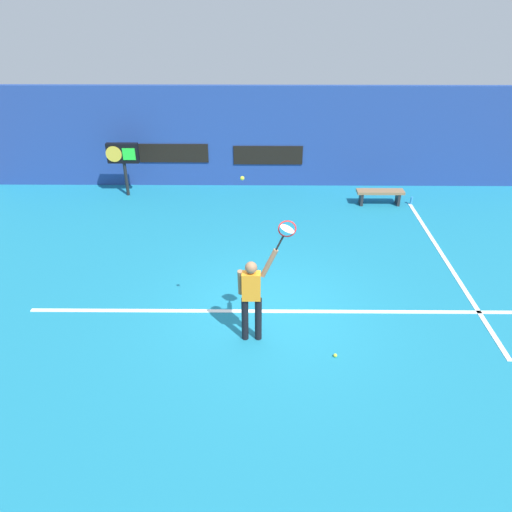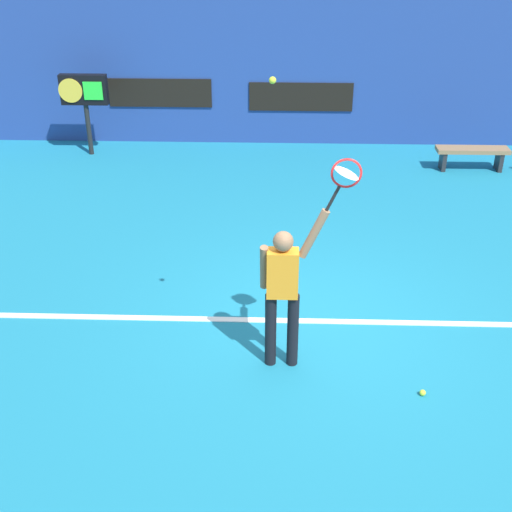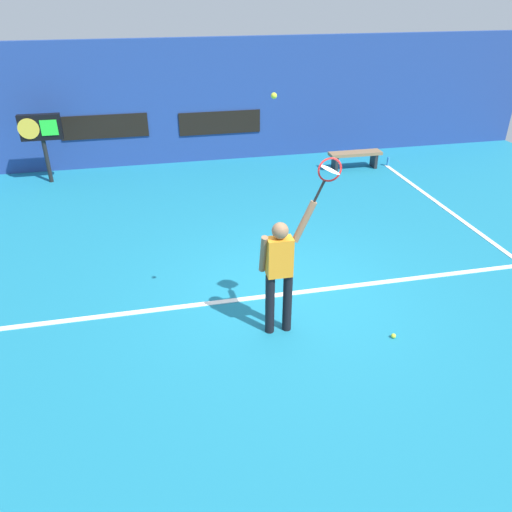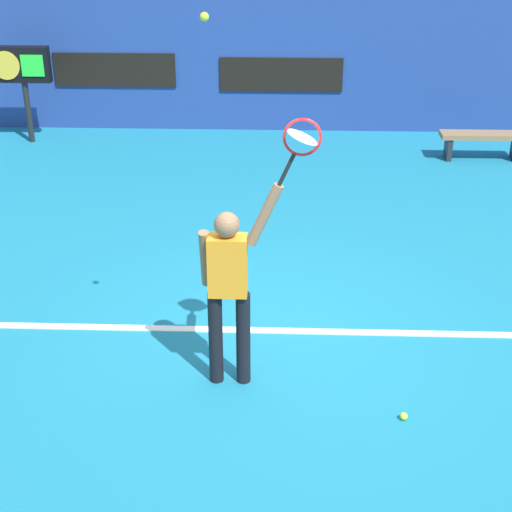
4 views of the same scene
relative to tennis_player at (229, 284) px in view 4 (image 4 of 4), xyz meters
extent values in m
plane|color=teal|center=(0.40, 0.87, -1.01)|extent=(18.00, 18.00, 0.00)
cube|color=navy|center=(0.40, 7.96, 0.57)|extent=(18.00, 0.20, 3.15)
cube|color=black|center=(0.40, 7.84, 0.02)|extent=(2.20, 0.03, 0.60)
cube|color=black|center=(-2.60, 7.84, 0.08)|extent=(2.20, 0.03, 0.60)
cube|color=white|center=(0.40, 0.86, -1.00)|extent=(10.00, 0.10, 0.01)
cylinder|color=black|center=(-0.13, 0.00, -0.55)|extent=(0.13, 0.13, 0.92)
cylinder|color=black|center=(0.12, 0.00, -0.55)|extent=(0.13, 0.13, 0.92)
cube|color=orange|center=(-0.01, 0.00, 0.19)|extent=(0.34, 0.20, 0.55)
sphere|color=#8C6647|center=(-0.01, 0.00, 0.57)|extent=(0.22, 0.22, 0.22)
cylinder|color=#8C6647|center=(0.31, 0.00, 0.67)|extent=(0.32, 0.09, 0.57)
cylinder|color=#8C6647|center=(-0.21, 0.08, 0.21)|extent=(0.09, 0.23, 0.58)
cylinder|color=black|center=(0.49, 0.00, 1.07)|extent=(0.15, 0.03, 0.29)
torus|color=red|center=(0.60, 0.00, 1.34)|extent=(0.41, 0.02, 0.41)
cylinder|color=silver|center=(0.60, 0.00, 1.34)|extent=(0.25, 0.27, 0.11)
sphere|color=#CCE033|center=(-0.14, -0.07, 2.27)|extent=(0.07, 0.07, 0.07)
cylinder|color=black|center=(-3.99, 7.02, -0.48)|extent=(0.10, 0.10, 1.06)
cube|color=black|center=(-3.99, 7.02, 0.35)|extent=(0.95, 0.18, 0.60)
cylinder|color=gold|center=(-4.24, 6.92, 0.35)|extent=(0.48, 0.02, 0.48)
cube|color=#26D833|center=(-3.78, 6.92, 0.35)|extent=(0.38, 0.02, 0.36)
cube|color=olive|center=(3.74, 6.35, -0.60)|extent=(1.40, 0.36, 0.08)
cube|color=#262628|center=(3.19, 6.35, -0.82)|extent=(0.08, 0.32, 0.37)
sphere|color=#CCE033|center=(1.53, -0.53, -0.98)|extent=(0.07, 0.07, 0.07)
camera|label=1|loc=(0.14, -7.55, 5.12)|focal=35.10mm
camera|label=2|loc=(-0.09, -6.21, 3.74)|focal=46.72mm
camera|label=3|loc=(-1.54, -5.54, 3.37)|focal=35.02mm
camera|label=4|loc=(0.45, -5.82, 3.18)|focal=53.49mm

